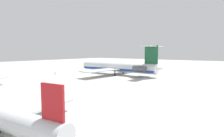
% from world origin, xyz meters
% --- Properties ---
extents(ground, '(334.84, 334.84, 0.00)m').
position_xyz_m(ground, '(0.00, 0.00, 0.00)').
color(ground, '#B7B5AD').
extents(main_jetliner, '(48.15, 42.92, 14.06)m').
position_xyz_m(main_jetliner, '(3.23, 5.25, 3.84)').
color(main_jetliner, silver).
rests_on(main_jetliner, ground).
extents(ground_crew_near_nose, '(0.44, 0.28, 1.76)m').
position_xyz_m(ground_crew_near_nose, '(30.01, -8.38, 1.12)').
color(ground_crew_near_nose, black).
rests_on(ground_crew_near_nose, ground).
extents(ground_crew_near_tail, '(0.38, 0.26, 1.66)m').
position_xyz_m(ground_crew_near_tail, '(27.16, 25.43, 1.05)').
color(ground_crew_near_tail, black).
rests_on(ground_crew_near_tail, ground).
extents(ground_crew_portside, '(0.42, 0.27, 1.66)m').
position_xyz_m(ground_crew_portside, '(30.04, -6.13, 1.05)').
color(ground_crew_portside, black).
rests_on(ground_crew_portside, ground).
extents(safety_cone_nose, '(0.40, 0.40, 0.55)m').
position_xyz_m(safety_cone_nose, '(29.96, -17.73, 0.28)').
color(safety_cone_nose, '#EA590F').
rests_on(safety_cone_nose, ground).
extents(safety_cone_wingtip, '(0.40, 0.40, 0.55)m').
position_xyz_m(safety_cone_wingtip, '(29.37, 23.33, 0.28)').
color(safety_cone_wingtip, '#EA590F').
rests_on(safety_cone_wingtip, ground).
extents(taxiway_centreline, '(70.92, 6.02, 0.01)m').
position_xyz_m(taxiway_centreline, '(4.59, -4.19, 0.00)').
color(taxiway_centreline, gold).
rests_on(taxiway_centreline, ground).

